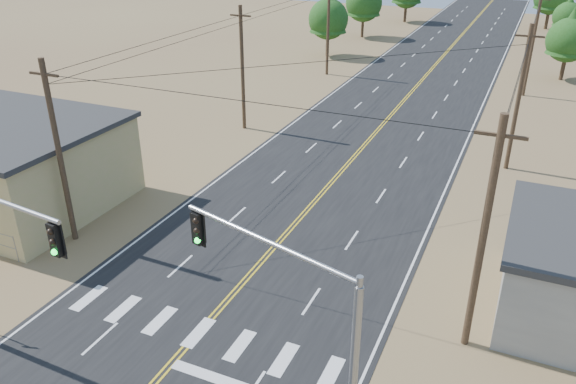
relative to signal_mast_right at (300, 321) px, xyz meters
The scene contains 11 objects.
road 26.69m from the signal_mast_right, 103.52° to the left, with size 15.00×200.00×0.02m, color black.
utility_pole_left_near 18.21m from the signal_mast_right, 155.85° to the left, with size 1.80×0.30×10.00m.
utility_pole_left_mid 32.09m from the signal_mast_right, 121.19° to the left, with size 1.80×0.30×10.00m.
utility_pole_left_far 50.28m from the signal_mast_right, 109.30° to the left, with size 1.80×0.30×10.00m.
utility_pole_right_near 8.65m from the signal_mast_right, 59.55° to the left, with size 1.80×0.30×10.00m.
utility_pole_right_mid 27.80m from the signal_mast_right, 80.93° to the left, with size 1.80×0.30×10.00m.
utility_pole_right_far 47.65m from the signal_mast_right, 84.72° to the left, with size 1.80×0.30×10.00m.
signal_mast_right is the anchor object (origin of this frame).
tree_left_near 59.86m from the signal_mast_right, 109.42° to the left, with size 5.01×5.01×8.35m.
tree_right_near 56.17m from the signal_mast_right, 82.02° to the left, with size 4.68×4.68×7.81m.
tree_right_mid 78.43m from the signal_mast_right, 84.23° to the left, with size 3.97×3.97×6.62m.
Camera 1 is at (11.18, -7.74, 15.96)m, focal length 35.00 mm.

